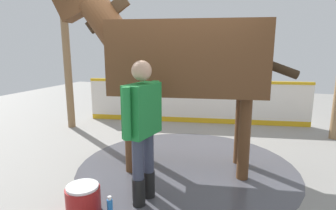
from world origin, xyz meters
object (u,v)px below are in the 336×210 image
Objects in this scene: wash_bucket at (83,199)px; handler at (143,124)px; bottle_spray at (110,206)px; horse at (180,58)px.

handler is at bearing -49.09° from wash_bucket.
handler is at bearing -31.24° from bottle_spray.
horse is 2.06× the size of handler.
handler is at bearing 73.35° from horse.
wash_bucket is 0.30m from bottle_spray.
bottle_spray is (-1.44, 0.32, -1.52)m from horse.
wash_bucket is 1.77× the size of bottle_spray.
handler is (-1.07, 0.10, -0.68)m from horse.
horse is 9.05× the size of wash_bucket.
wash_bucket is (-1.51, 0.61, -1.46)m from horse.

